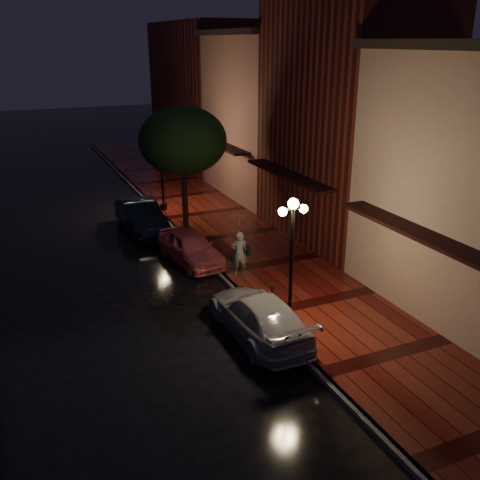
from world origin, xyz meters
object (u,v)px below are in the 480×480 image
street_tree (183,143)px  silver_car (259,316)px  streetlamp_far (162,165)px  navy_car (141,217)px  parking_meter (272,298)px  streetlamp_near (291,258)px  pink_car (191,247)px  woman_with_umbrella (240,235)px

street_tree → silver_car: 11.38m
streetlamp_far → silver_car: (-0.95, -13.75, -1.91)m
navy_car → parking_meter: 10.66m
streetlamp_near → street_tree: street_tree is taller
streetlamp_far → navy_car: size_ratio=0.94×
street_tree → pink_car: street_tree is taller
streetlamp_far → woman_with_umbrella: size_ratio=1.72×
pink_car → parking_meter: (0.75, -5.93, 0.22)m
street_tree → silver_car: size_ratio=1.22×
woman_with_umbrella → streetlamp_far: bearing=-66.3°
streetlamp_near → street_tree: (0.26, 10.99, 1.64)m
street_tree → pink_car: bearing=-106.0°
woman_with_umbrella → silver_car: bearing=96.1°
streetlamp_near → woman_with_umbrella: streetlamp_near is taller
street_tree → navy_car: street_tree is taller
streetlamp_near → woman_with_umbrella: bearing=86.7°
streetlamp_far → silver_car: size_ratio=0.91×
navy_car → parking_meter: bearing=-82.3°
navy_car → pink_car: bearing=-80.0°
streetlamp_near → pink_car: size_ratio=1.08×
pink_car → navy_car: (-0.92, 4.60, 0.08)m
streetlamp_near → parking_meter: 1.91m
streetlamp_far → parking_meter: streetlamp_far is taller
navy_car → silver_car: (0.92, -11.12, -0.07)m
streetlamp_near → navy_car: bearing=99.3°
silver_car → parking_meter: (0.75, 0.59, 0.21)m
streetlamp_far → street_tree: 3.44m
parking_meter → silver_car: bearing=-128.1°
silver_car → parking_meter: parking_meter is taller
streetlamp_near → silver_car: size_ratio=0.91×
woman_with_umbrella → navy_car: bearing=-50.8°
pink_car → woman_with_umbrella: 2.86m
streetlamp_near → pink_car: streetlamp_near is taller
streetlamp_far → street_tree: (0.26, -3.01, 1.64)m
woman_with_umbrella → pink_car: bearing=-40.6°
woman_with_umbrella → parking_meter: woman_with_umbrella is taller
parking_meter → pink_car: bearing=110.8°
silver_car → woman_with_umbrella: bearing=-106.6°
streetlamp_far → silver_car: 13.92m
parking_meter → street_tree: bearing=101.0°
street_tree → parking_meter: (-0.46, -10.15, -3.35)m
navy_car → silver_car: size_ratio=0.97×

